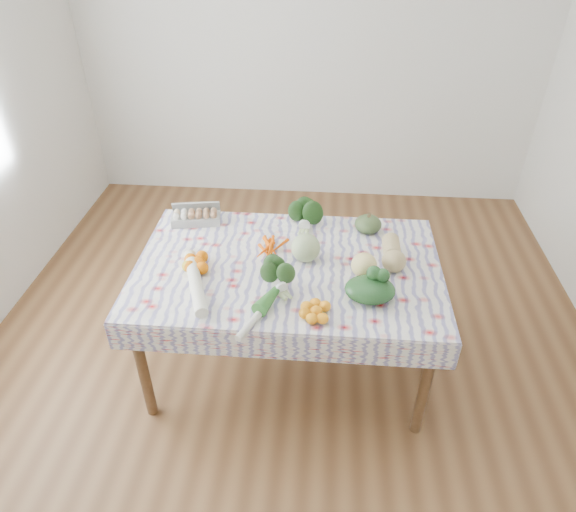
{
  "coord_description": "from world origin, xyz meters",
  "views": [
    {
      "loc": [
        0.18,
        -2.24,
        2.43
      ],
      "look_at": [
        0.0,
        0.0,
        0.82
      ],
      "focal_mm": 32.0,
      "sensor_mm": 36.0,
      "label": 1
    }
  ],
  "objects_px": {
    "kabocha_squash": "(368,224)",
    "cabbage": "(306,248)",
    "butternut_squash": "(393,252)",
    "egg_carton": "(196,218)",
    "grapefruit": "(364,265)",
    "dining_table": "(288,277)"
  },
  "relations": [
    {
      "from": "kabocha_squash",
      "to": "cabbage",
      "type": "relative_size",
      "value": 1.0
    },
    {
      "from": "butternut_squash",
      "to": "kabocha_squash",
      "type": "bearing_deg",
      "value": 112.1
    },
    {
      "from": "egg_carton",
      "to": "butternut_squash",
      "type": "height_order",
      "value": "butternut_squash"
    },
    {
      "from": "egg_carton",
      "to": "kabocha_squash",
      "type": "bearing_deg",
      "value": -9.89
    },
    {
      "from": "egg_carton",
      "to": "kabocha_squash",
      "type": "xyz_separation_m",
      "value": [
        1.04,
        -0.01,
        0.01
      ]
    },
    {
      "from": "cabbage",
      "to": "butternut_squash",
      "type": "height_order",
      "value": "cabbage"
    },
    {
      "from": "grapefruit",
      "to": "butternut_squash",
      "type": "bearing_deg",
      "value": 41.14
    },
    {
      "from": "butternut_squash",
      "to": "egg_carton",
      "type": "bearing_deg",
      "value": 165.45
    },
    {
      "from": "egg_carton",
      "to": "kabocha_squash",
      "type": "relative_size",
      "value": 1.83
    },
    {
      "from": "grapefruit",
      "to": "egg_carton",
      "type": "bearing_deg",
      "value": 156.06
    },
    {
      "from": "egg_carton",
      "to": "grapefruit",
      "type": "relative_size",
      "value": 2.14
    },
    {
      "from": "dining_table",
      "to": "butternut_squash",
      "type": "bearing_deg",
      "value": 7.64
    },
    {
      "from": "kabocha_squash",
      "to": "butternut_squash",
      "type": "xyz_separation_m",
      "value": [
        0.12,
        -0.29,
        0.01
      ]
    },
    {
      "from": "egg_carton",
      "to": "butternut_squash",
      "type": "distance_m",
      "value": 1.2
    },
    {
      "from": "cabbage",
      "to": "dining_table",
      "type": "bearing_deg",
      "value": -148.95
    },
    {
      "from": "egg_carton",
      "to": "cabbage",
      "type": "xyz_separation_m",
      "value": [
        0.69,
        -0.32,
        0.04
      ]
    },
    {
      "from": "kabocha_squash",
      "to": "cabbage",
      "type": "bearing_deg",
      "value": -138.4
    },
    {
      "from": "dining_table",
      "to": "cabbage",
      "type": "height_order",
      "value": "cabbage"
    },
    {
      "from": "cabbage",
      "to": "kabocha_squash",
      "type": "bearing_deg",
      "value": 41.6
    },
    {
      "from": "dining_table",
      "to": "kabocha_squash",
      "type": "bearing_deg",
      "value": 39.65
    },
    {
      "from": "dining_table",
      "to": "butternut_squash",
      "type": "height_order",
      "value": "butternut_squash"
    },
    {
      "from": "egg_carton",
      "to": "grapefruit",
      "type": "xyz_separation_m",
      "value": [
        1.0,
        -0.44,
        0.03
      ]
    }
  ]
}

